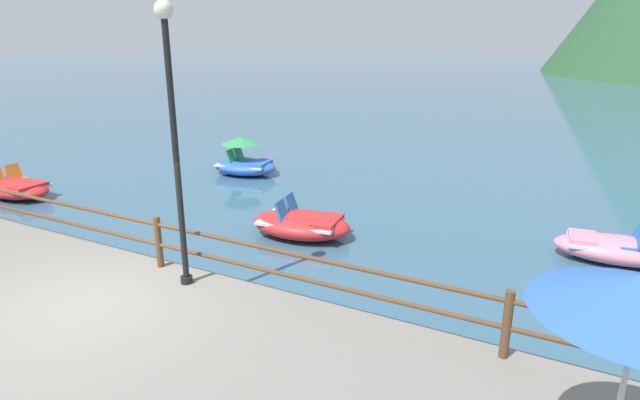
{
  "coord_description": "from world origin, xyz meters",
  "views": [
    {
      "loc": [
        6.57,
        -4.75,
        4.42
      ],
      "look_at": [
        1.44,
        5.0,
        0.9
      ],
      "focal_mm": 29.36,
      "sensor_mm": 36.0,
      "label": 1
    }
  ],
  "objects_px": {
    "pedal_boat_4": "(617,249)",
    "pedal_boat_2": "(301,224)",
    "lamp_post": "(173,125)",
    "pedal_boat_0": "(15,188)",
    "pedal_boat_1": "(244,162)"
  },
  "relations": [
    {
      "from": "pedal_boat_0",
      "to": "pedal_boat_4",
      "type": "bearing_deg",
      "value": 10.91
    },
    {
      "from": "pedal_boat_0",
      "to": "pedal_boat_2",
      "type": "relative_size",
      "value": 1.0
    },
    {
      "from": "lamp_post",
      "to": "pedal_boat_2",
      "type": "distance_m",
      "value": 4.56
    },
    {
      "from": "pedal_boat_2",
      "to": "lamp_post",
      "type": "bearing_deg",
      "value": -92.62
    },
    {
      "from": "lamp_post",
      "to": "pedal_boat_2",
      "type": "height_order",
      "value": "lamp_post"
    },
    {
      "from": "pedal_boat_1",
      "to": "pedal_boat_4",
      "type": "xyz_separation_m",
      "value": [
        10.7,
        -2.16,
        -0.14
      ]
    },
    {
      "from": "lamp_post",
      "to": "pedal_boat_0",
      "type": "distance_m",
      "value": 9.29
    },
    {
      "from": "pedal_boat_1",
      "to": "pedal_boat_2",
      "type": "xyz_separation_m",
      "value": [
        4.38,
        -3.91,
        -0.12
      ]
    },
    {
      "from": "pedal_boat_4",
      "to": "pedal_boat_2",
      "type": "bearing_deg",
      "value": -164.46
    },
    {
      "from": "lamp_post",
      "to": "pedal_boat_4",
      "type": "height_order",
      "value": "lamp_post"
    },
    {
      "from": "pedal_boat_0",
      "to": "pedal_boat_2",
      "type": "height_order",
      "value": "pedal_boat_2"
    },
    {
      "from": "lamp_post",
      "to": "pedal_boat_4",
      "type": "distance_m",
      "value": 8.87
    },
    {
      "from": "lamp_post",
      "to": "pedal_boat_1",
      "type": "height_order",
      "value": "lamp_post"
    },
    {
      "from": "pedal_boat_2",
      "to": "pedal_boat_4",
      "type": "height_order",
      "value": "pedal_boat_2"
    },
    {
      "from": "lamp_post",
      "to": "pedal_boat_1",
      "type": "xyz_separation_m",
      "value": [
        -4.22,
        7.53,
        -2.66
      ]
    }
  ]
}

